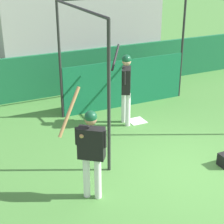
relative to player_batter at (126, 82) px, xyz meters
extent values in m
plane|color=#477F38|center=(0.21, -2.68, -1.18)|extent=(60.00, 60.00, 0.00)
cube|color=#196038|center=(0.21, 2.89, -0.48)|extent=(24.00, 0.12, 1.39)
cube|color=#9E9E99|center=(0.21, 4.95, 0.55)|extent=(5.40, 4.00, 3.44)
cube|color=navy|center=(-1.72, 3.35, 0.27)|extent=(0.45, 0.40, 0.10)
cube|color=navy|center=(-1.72, 3.53, 0.50)|extent=(0.45, 0.06, 0.40)
cube|color=navy|center=(-1.17, 3.35, 0.27)|extent=(0.45, 0.40, 0.10)
cube|color=navy|center=(-1.17, 3.53, 0.50)|extent=(0.45, 0.06, 0.40)
cube|color=navy|center=(-0.62, 3.35, 0.27)|extent=(0.45, 0.40, 0.10)
cube|color=navy|center=(-0.62, 3.53, 0.50)|extent=(0.45, 0.06, 0.40)
cube|color=navy|center=(-0.07, 3.35, 0.27)|extent=(0.45, 0.40, 0.10)
cube|color=navy|center=(-0.07, 3.53, 0.50)|extent=(0.45, 0.06, 0.40)
cube|color=navy|center=(0.48, 3.35, 0.27)|extent=(0.45, 0.40, 0.10)
cube|color=navy|center=(0.48, 3.53, 0.50)|extent=(0.45, 0.06, 0.40)
cube|color=navy|center=(1.03, 3.35, 0.27)|extent=(0.45, 0.40, 0.10)
cube|color=navy|center=(1.03, 3.53, 0.50)|extent=(0.45, 0.06, 0.40)
cube|color=navy|center=(1.58, 3.35, 0.27)|extent=(0.45, 0.40, 0.10)
cube|color=navy|center=(1.58, 3.53, 0.50)|extent=(0.45, 0.06, 0.40)
cube|color=navy|center=(2.13, 3.35, 0.27)|extent=(0.45, 0.40, 0.10)
cube|color=navy|center=(2.13, 3.53, 0.50)|extent=(0.45, 0.06, 0.40)
cube|color=navy|center=(-1.72, 4.15, 0.67)|extent=(0.45, 0.40, 0.10)
cube|color=navy|center=(-1.72, 4.33, 0.90)|extent=(0.45, 0.06, 0.40)
cube|color=navy|center=(-1.17, 4.15, 0.67)|extent=(0.45, 0.40, 0.10)
cube|color=navy|center=(-1.17, 4.33, 0.90)|extent=(0.45, 0.06, 0.40)
cube|color=navy|center=(-0.62, 4.15, 0.67)|extent=(0.45, 0.40, 0.10)
cube|color=navy|center=(-0.62, 4.33, 0.90)|extent=(0.45, 0.06, 0.40)
cube|color=navy|center=(-0.07, 4.15, 0.67)|extent=(0.45, 0.40, 0.10)
cube|color=navy|center=(-0.07, 4.33, 0.90)|extent=(0.45, 0.06, 0.40)
cube|color=navy|center=(0.48, 4.15, 0.67)|extent=(0.45, 0.40, 0.10)
cube|color=navy|center=(0.48, 4.33, 0.90)|extent=(0.45, 0.06, 0.40)
cube|color=navy|center=(1.03, 4.15, 0.67)|extent=(0.45, 0.40, 0.10)
cube|color=navy|center=(1.03, 4.33, 0.90)|extent=(0.45, 0.06, 0.40)
cube|color=navy|center=(1.58, 4.15, 0.67)|extent=(0.45, 0.40, 0.10)
cube|color=navy|center=(1.58, 4.33, 0.90)|extent=(0.45, 0.06, 0.40)
cube|color=navy|center=(2.13, 4.15, 0.67)|extent=(0.45, 0.40, 0.10)
cube|color=navy|center=(2.13, 4.33, 0.90)|extent=(0.45, 0.06, 0.40)
cube|color=navy|center=(-1.72, 4.95, 1.07)|extent=(0.45, 0.40, 0.10)
cube|color=navy|center=(-1.72, 5.13, 1.30)|extent=(0.45, 0.06, 0.40)
cube|color=navy|center=(-1.17, 4.95, 1.07)|extent=(0.45, 0.40, 0.10)
cube|color=navy|center=(-1.17, 5.13, 1.30)|extent=(0.45, 0.06, 0.40)
cube|color=navy|center=(-0.62, 4.95, 1.07)|extent=(0.45, 0.40, 0.10)
cube|color=navy|center=(-0.62, 5.13, 1.30)|extent=(0.45, 0.06, 0.40)
cube|color=navy|center=(-0.07, 4.95, 1.07)|extent=(0.45, 0.40, 0.10)
cube|color=navy|center=(-0.07, 5.13, 1.30)|extent=(0.45, 0.06, 0.40)
cube|color=navy|center=(0.48, 4.95, 1.07)|extent=(0.45, 0.40, 0.10)
cube|color=navy|center=(0.48, 5.13, 1.30)|extent=(0.45, 0.06, 0.40)
cube|color=navy|center=(1.03, 4.95, 1.07)|extent=(0.45, 0.40, 0.10)
cube|color=navy|center=(1.03, 5.13, 1.30)|extent=(0.45, 0.06, 0.40)
cube|color=navy|center=(1.58, 4.95, 1.07)|extent=(0.45, 0.40, 0.10)
cube|color=navy|center=(1.58, 5.13, 1.30)|extent=(0.45, 0.06, 0.40)
cube|color=navy|center=(2.13, 4.95, 1.07)|extent=(0.45, 0.40, 0.10)
cube|color=navy|center=(2.13, 5.13, 1.30)|extent=(0.45, 0.06, 0.40)
cube|color=navy|center=(-1.72, 5.75, 1.47)|extent=(0.45, 0.40, 0.10)
cube|color=navy|center=(-1.17, 5.75, 1.47)|extent=(0.45, 0.40, 0.10)
cube|color=navy|center=(-0.62, 5.75, 1.47)|extent=(0.45, 0.40, 0.10)
cube|color=navy|center=(-0.07, 5.75, 1.47)|extent=(0.45, 0.40, 0.10)
cylinder|color=#282828|center=(-1.39, -1.92, 0.41)|extent=(0.07, 0.07, 3.18)
cylinder|color=#282828|center=(-1.39, 1.14, 0.41)|extent=(0.07, 0.07, 3.18)
cylinder|color=#282828|center=(2.53, 1.14, 0.41)|extent=(0.07, 0.07, 3.18)
cylinder|color=#282828|center=(-1.39, -0.39, 2.00)|extent=(0.06, 3.07, 0.06)
cube|color=#14663D|center=(0.57, 1.12, -0.46)|extent=(3.85, 0.03, 1.43)
cube|color=white|center=(0.35, -0.01, -1.17)|extent=(0.44, 0.44, 0.02)
cylinder|color=white|center=(0.00, -0.14, -0.72)|extent=(0.18, 0.18, 0.91)
cylinder|color=white|center=(0.01, 0.12, -0.72)|extent=(0.18, 0.18, 0.91)
cube|color=black|center=(0.00, -0.01, 0.06)|extent=(0.44, 0.54, 0.65)
sphere|color=tan|center=(0.00, -0.01, 0.56)|extent=(0.23, 0.23, 0.23)
sphere|color=#144C2D|center=(0.00, -0.01, 0.61)|extent=(0.24, 0.24, 0.24)
cylinder|color=black|center=(-0.16, -0.22, 0.21)|extent=(0.10, 0.10, 0.36)
cylinder|color=black|center=(0.10, 0.24, 0.21)|extent=(0.10, 0.10, 0.36)
cylinder|color=black|center=(-0.12, 0.39, 0.58)|extent=(0.52, 0.61, 0.55)
sphere|color=black|center=(0.16, 0.16, 0.34)|extent=(0.08, 0.08, 0.08)
cylinder|color=white|center=(-1.99, -2.72, -0.75)|extent=(0.18, 0.18, 0.85)
cylinder|color=white|center=(-2.16, -2.59, -0.75)|extent=(0.18, 0.18, 0.85)
cube|color=black|center=(-2.07, -2.65, -0.03)|extent=(0.52, 0.47, 0.60)
sphere|color=#A37556|center=(-2.07, -2.65, 0.44)|extent=(0.21, 0.21, 0.21)
sphere|color=#144C2D|center=(-2.07, -2.65, 0.48)|extent=(0.22, 0.22, 0.22)
cylinder|color=black|center=(-1.90, -2.84, 0.11)|extent=(0.10, 0.10, 0.33)
cylinder|color=black|center=(-2.30, -2.53, 0.11)|extent=(0.10, 0.10, 0.33)
cylinder|color=#AD7F4C|center=(-2.38, -2.40, 0.54)|extent=(0.55, 0.33, 0.81)
sphere|color=#AD7F4C|center=(-2.25, -2.64, 0.15)|extent=(0.08, 0.08, 0.08)
sphere|color=white|center=(-1.19, -0.85, -1.14)|extent=(0.07, 0.07, 0.07)
camera|label=1|loc=(-4.28, -8.14, 3.12)|focal=60.00mm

